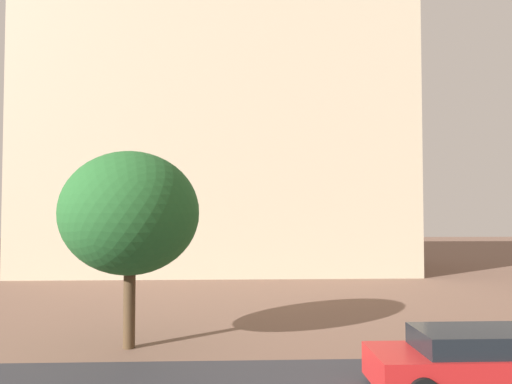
% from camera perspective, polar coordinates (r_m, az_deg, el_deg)
% --- Properties ---
extents(landmark_building, '(24.29, 11.01, 37.18)m').
position_cam_1_polar(landmark_building, '(33.54, -3.62, 9.97)').
color(landmark_building, beige).
rests_on(landmark_building, ground_plane).
extents(car_red, '(4.55, 1.96, 1.34)m').
position_cam_1_polar(car_red, '(12.02, 24.65, -17.82)').
color(car_red, red).
rests_on(car_red, ground_plane).
extents(tree_curb_far, '(3.97, 3.97, 5.65)m').
position_cam_1_polar(tree_curb_far, '(14.34, -14.69, -2.46)').
color(tree_curb_far, '#4C3823').
rests_on(tree_curb_far, ground_plane).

